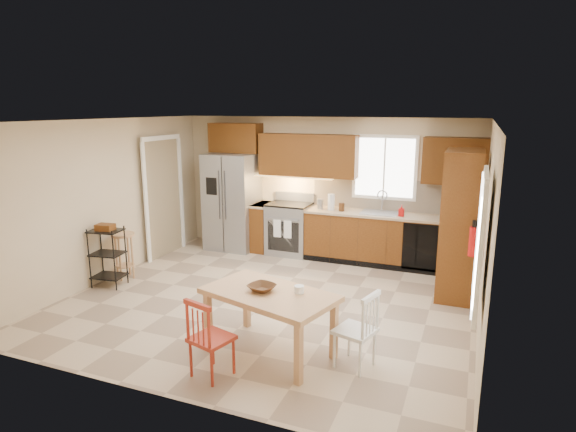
# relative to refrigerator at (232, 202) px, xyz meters

# --- Properties ---
(floor) EXTENTS (5.50, 5.50, 0.00)m
(floor) POSITION_rel_refrigerator_xyz_m (1.70, -2.12, -0.91)
(floor) COLOR tan
(floor) RESTS_ON ground
(ceiling) EXTENTS (5.50, 5.00, 0.02)m
(ceiling) POSITION_rel_refrigerator_xyz_m (1.70, -2.12, 1.59)
(ceiling) COLOR silver
(ceiling) RESTS_ON ground
(wall_back) EXTENTS (5.50, 0.02, 2.50)m
(wall_back) POSITION_rel_refrigerator_xyz_m (1.70, 0.38, 0.34)
(wall_back) COLOR #CCB793
(wall_back) RESTS_ON ground
(wall_front) EXTENTS (5.50, 0.02, 2.50)m
(wall_front) POSITION_rel_refrigerator_xyz_m (1.70, -4.62, 0.34)
(wall_front) COLOR #CCB793
(wall_front) RESTS_ON ground
(wall_left) EXTENTS (0.02, 5.00, 2.50)m
(wall_left) POSITION_rel_refrigerator_xyz_m (-1.05, -2.12, 0.34)
(wall_left) COLOR #CCB793
(wall_left) RESTS_ON ground
(wall_right) EXTENTS (0.02, 5.00, 2.50)m
(wall_right) POSITION_rel_refrigerator_xyz_m (4.45, -2.12, 0.34)
(wall_right) COLOR #CCB793
(wall_right) RESTS_ON ground
(refrigerator) EXTENTS (0.92, 0.75, 1.82)m
(refrigerator) POSITION_rel_refrigerator_xyz_m (0.00, 0.00, 0.00)
(refrigerator) COLOR gray
(refrigerator) RESTS_ON floor
(range_stove) EXTENTS (0.76, 0.63, 0.92)m
(range_stove) POSITION_rel_refrigerator_xyz_m (1.15, 0.06, -0.45)
(range_stove) COLOR gray
(range_stove) RESTS_ON floor
(base_cabinet_narrow) EXTENTS (0.30, 0.60, 0.90)m
(base_cabinet_narrow) POSITION_rel_refrigerator_xyz_m (0.60, 0.08, -0.46)
(base_cabinet_narrow) COLOR brown
(base_cabinet_narrow) RESTS_ON floor
(base_cabinet_run) EXTENTS (2.92, 0.60, 0.90)m
(base_cabinet_run) POSITION_rel_refrigerator_xyz_m (2.99, 0.08, -0.46)
(base_cabinet_run) COLOR brown
(base_cabinet_run) RESTS_ON floor
(dishwasher) EXTENTS (0.60, 0.02, 0.78)m
(dishwasher) POSITION_rel_refrigerator_xyz_m (3.55, -0.22, -0.46)
(dishwasher) COLOR black
(dishwasher) RESTS_ON floor
(backsplash) EXTENTS (2.92, 0.03, 0.55)m
(backsplash) POSITION_rel_refrigerator_xyz_m (2.99, 0.36, 0.27)
(backsplash) COLOR beige
(backsplash) RESTS_ON wall_back
(upper_over_fridge) EXTENTS (1.00, 0.35, 0.55)m
(upper_over_fridge) POSITION_rel_refrigerator_xyz_m (0.00, 0.20, 1.19)
(upper_over_fridge) COLOR #562F0E
(upper_over_fridge) RESTS_ON wall_back
(upper_left_block) EXTENTS (1.80, 0.35, 0.75)m
(upper_left_block) POSITION_rel_refrigerator_xyz_m (1.45, 0.20, 0.92)
(upper_left_block) COLOR #562F0E
(upper_left_block) RESTS_ON wall_back
(upper_right_block) EXTENTS (1.00, 0.35, 0.75)m
(upper_right_block) POSITION_rel_refrigerator_xyz_m (3.95, 0.20, 0.92)
(upper_right_block) COLOR #562F0E
(upper_right_block) RESTS_ON wall_back
(window_back) EXTENTS (1.12, 0.04, 1.12)m
(window_back) POSITION_rel_refrigerator_xyz_m (2.80, 0.35, 0.74)
(window_back) COLOR white
(window_back) RESTS_ON wall_back
(sink) EXTENTS (0.62, 0.46, 0.16)m
(sink) POSITION_rel_refrigerator_xyz_m (2.80, 0.08, -0.05)
(sink) COLOR gray
(sink) RESTS_ON base_cabinet_run
(undercab_glow) EXTENTS (1.60, 0.30, 0.01)m
(undercab_glow) POSITION_rel_refrigerator_xyz_m (1.15, 0.17, 0.52)
(undercab_glow) COLOR #FFBF66
(undercab_glow) RESTS_ON wall_back
(soap_bottle) EXTENTS (0.09, 0.09, 0.19)m
(soap_bottle) POSITION_rel_refrigerator_xyz_m (3.18, -0.02, 0.09)
(soap_bottle) COLOR #B60D0C
(soap_bottle) RESTS_ON base_cabinet_run
(paper_towel) EXTENTS (0.12, 0.12, 0.28)m
(paper_towel) POSITION_rel_refrigerator_xyz_m (1.95, 0.03, 0.13)
(paper_towel) COLOR white
(paper_towel) RESTS_ON base_cabinet_run
(canister_steel) EXTENTS (0.11, 0.11, 0.18)m
(canister_steel) POSITION_rel_refrigerator_xyz_m (1.75, 0.03, 0.08)
(canister_steel) COLOR gray
(canister_steel) RESTS_ON base_cabinet_run
(canister_wood) EXTENTS (0.10, 0.10, 0.14)m
(canister_wood) POSITION_rel_refrigerator_xyz_m (2.15, -0.00, 0.06)
(canister_wood) COLOR #452612
(canister_wood) RESTS_ON base_cabinet_run
(pantry) EXTENTS (0.50, 0.95, 2.10)m
(pantry) POSITION_rel_refrigerator_xyz_m (4.13, -0.93, 0.14)
(pantry) COLOR brown
(pantry) RESTS_ON floor
(fire_extinguisher) EXTENTS (0.12, 0.12, 0.36)m
(fire_extinguisher) POSITION_rel_refrigerator_xyz_m (4.33, -1.98, 0.19)
(fire_extinguisher) COLOR #B60D0C
(fire_extinguisher) RESTS_ON wall_right
(window_right) EXTENTS (0.04, 1.02, 1.32)m
(window_right) POSITION_rel_refrigerator_xyz_m (4.38, -3.27, 0.54)
(window_right) COLOR white
(window_right) RESTS_ON wall_right
(doorway) EXTENTS (0.04, 0.95, 2.10)m
(doorway) POSITION_rel_refrigerator_xyz_m (-0.97, -0.82, 0.14)
(doorway) COLOR #8C7A59
(doorway) RESTS_ON wall_left
(dining_table) EXTENTS (1.60, 1.17, 0.70)m
(dining_table) POSITION_rel_refrigerator_xyz_m (2.30, -3.47, -0.56)
(dining_table) COLOR tan
(dining_table) RESTS_ON floor
(chair_red) EXTENTS (0.49, 0.49, 0.84)m
(chair_red) POSITION_rel_refrigerator_xyz_m (1.95, -4.12, -0.49)
(chair_red) COLOR maroon
(chair_red) RESTS_ON floor
(chair_white) EXTENTS (0.49, 0.49, 0.84)m
(chair_white) POSITION_rel_refrigerator_xyz_m (3.25, -3.42, -0.49)
(chair_white) COLOR white
(chair_white) RESTS_ON floor
(table_bowl) EXTENTS (0.36, 0.36, 0.07)m
(table_bowl) POSITION_rel_refrigerator_xyz_m (2.21, -3.47, -0.20)
(table_bowl) COLOR #452612
(table_bowl) RESTS_ON dining_table
(table_jar) EXTENTS (0.12, 0.12, 0.11)m
(table_jar) POSITION_rel_refrigerator_xyz_m (2.61, -3.38, -0.18)
(table_jar) COLOR white
(table_jar) RESTS_ON dining_table
(bar_stool) EXTENTS (0.44, 0.44, 0.74)m
(bar_stool) POSITION_rel_refrigerator_xyz_m (-0.80, -2.14, -0.54)
(bar_stool) COLOR tan
(bar_stool) RESTS_ON floor
(utility_cart) EXTENTS (0.51, 0.42, 0.92)m
(utility_cart) POSITION_rel_refrigerator_xyz_m (-0.80, -2.50, -0.45)
(utility_cart) COLOR black
(utility_cart) RESTS_ON floor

